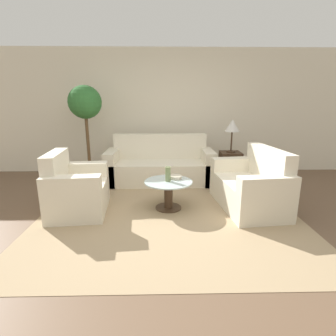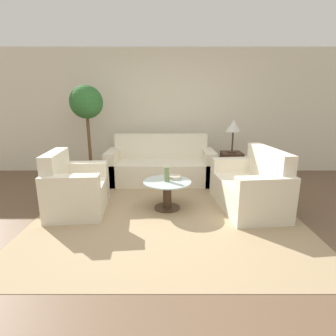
{
  "view_description": "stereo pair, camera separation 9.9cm",
  "coord_description": "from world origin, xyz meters",
  "views": [
    {
      "loc": [
        -0.02,
        -2.91,
        1.54
      ],
      "look_at": [
        0.07,
        0.93,
        0.55
      ],
      "focal_mm": 28.0,
      "sensor_mm": 36.0,
      "label": 1
    },
    {
      "loc": [
        0.08,
        -2.91,
        1.54
      ],
      "look_at": [
        0.07,
        0.93,
        0.55
      ],
      "focal_mm": 28.0,
      "sensor_mm": 36.0,
      "label": 2
    }
  ],
  "objects": [
    {
      "name": "armchair",
      "position": [
        -1.25,
        0.6,
        0.29
      ],
      "size": [
        0.82,
        1.01,
        0.86
      ],
      "rotation": [
        0.0,
        0.0,
        1.66
      ],
      "color": "beige",
      "rests_on": "ground_plane"
    },
    {
      "name": "loveseat",
      "position": [
        1.31,
        0.72,
        0.29
      ],
      "size": [
        0.9,
        1.37,
        0.88
      ],
      "rotation": [
        0.0,
        0.0,
        -1.46
      ],
      "color": "beige",
      "rests_on": "ground_plane"
    },
    {
      "name": "ground_plane",
      "position": [
        0.0,
        0.0,
        0.0
      ],
      "size": [
        14.0,
        14.0,
        0.0
      ],
      "primitive_type": "plane",
      "color": "brown"
    },
    {
      "name": "coffee_table",
      "position": [
        0.07,
        0.68,
        0.27
      ],
      "size": [
        0.69,
        0.69,
        0.42
      ],
      "color": "#422D1E",
      "rests_on": "ground_plane"
    },
    {
      "name": "side_table",
      "position": [
        1.31,
        2.02,
        0.29
      ],
      "size": [
        0.39,
        0.39,
        0.58
      ],
      "color": "#422D1E",
      "rests_on": "ground_plane"
    },
    {
      "name": "vase",
      "position": [
        0.07,
        0.68,
        0.53
      ],
      "size": [
        0.08,
        0.08,
        0.21
      ],
      "color": "#6B7A4C",
      "rests_on": "coffee_table"
    },
    {
      "name": "sofa_main",
      "position": [
        -0.05,
        2.04,
        0.29
      ],
      "size": [
        2.02,
        0.8,
        0.9
      ],
      "color": "beige",
      "rests_on": "ground_plane"
    },
    {
      "name": "rug",
      "position": [
        0.07,
        0.68,
        0.0
      ],
      "size": [
        3.53,
        3.55,
        0.01
      ],
      "color": "tan",
      "rests_on": "ground_plane"
    },
    {
      "name": "potted_plant",
      "position": [
        -1.44,
        2.11,
        1.24
      ],
      "size": [
        0.61,
        0.61,
        1.82
      ],
      "color": "#93704C",
      "rests_on": "ground_plane"
    },
    {
      "name": "wall_back",
      "position": [
        0.0,
        2.86,
        1.3
      ],
      "size": [
        10.0,
        0.06,
        2.6
      ],
      "color": "beige",
      "rests_on": "ground_plane"
    },
    {
      "name": "table_lamp",
      "position": [
        1.31,
        2.02,
        1.06
      ],
      "size": [
        0.28,
        0.28,
        0.62
      ],
      "color": "#422D1E",
      "rests_on": "side_table"
    },
    {
      "name": "bowl",
      "position": [
        0.18,
        0.8,
        0.44
      ],
      "size": [
        0.19,
        0.19,
        0.05
      ],
      "color": "beige",
      "rests_on": "coffee_table"
    }
  ]
}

